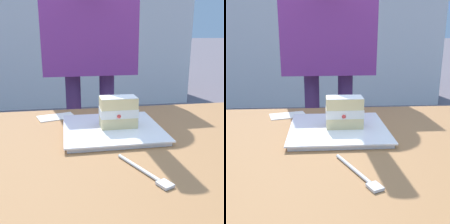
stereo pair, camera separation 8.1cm
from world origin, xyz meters
TOP-DOWN VIEW (x-y plane):
  - patio_table at (0.00, 0.00)m, footprint 1.30×0.96m
  - dessert_plate at (0.15, -0.20)m, footprint 0.29×0.29m
  - cake_slice at (0.13, -0.20)m, footprint 0.11×0.07m
  - dessert_fork at (0.12, 0.07)m, footprint 0.08×0.16m
  - paper_napkin at (0.32, -0.38)m, footprint 0.14×0.11m
  - diner_person at (0.15, -0.82)m, footprint 0.46×0.60m
  - patio_building at (0.81, -4.39)m, footprint 4.83×2.10m

SIDE VIEW (x-z plane):
  - patio_table at x=0.00m, z-range 0.27..1.03m
  - paper_napkin at x=0.32m, z-range 0.75..0.76m
  - dessert_fork at x=0.12m, z-range 0.75..0.76m
  - dessert_plate at x=0.15m, z-range 0.75..0.77m
  - cake_slice at x=0.13m, z-range 0.77..0.86m
  - diner_person at x=0.15m, z-range 0.28..1.95m
  - patio_building at x=0.81m, z-range 0.00..3.15m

